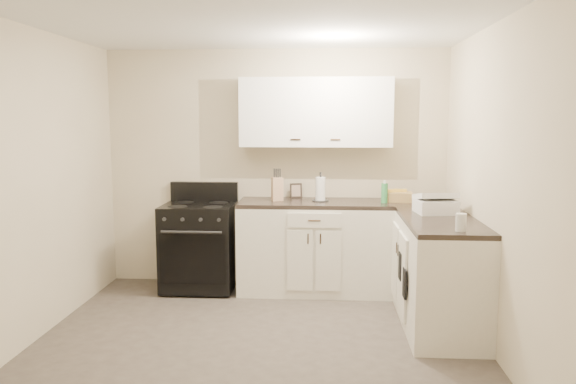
# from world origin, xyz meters

# --- Properties ---
(floor) EXTENTS (3.60, 3.60, 0.00)m
(floor) POSITION_xyz_m (0.00, 0.00, 0.00)
(floor) COLOR #473F38
(floor) RESTS_ON ground
(ceiling) EXTENTS (3.60, 3.60, 0.00)m
(ceiling) POSITION_xyz_m (0.00, 0.00, 2.50)
(ceiling) COLOR white
(ceiling) RESTS_ON wall_back
(wall_back) EXTENTS (3.60, 0.00, 3.60)m
(wall_back) POSITION_xyz_m (0.00, 1.80, 1.25)
(wall_back) COLOR beige
(wall_back) RESTS_ON ground
(wall_right) EXTENTS (0.00, 3.60, 3.60)m
(wall_right) POSITION_xyz_m (1.80, 0.00, 1.25)
(wall_right) COLOR beige
(wall_right) RESTS_ON ground
(wall_left) EXTENTS (0.00, 3.60, 3.60)m
(wall_left) POSITION_xyz_m (-1.80, 0.00, 1.25)
(wall_left) COLOR beige
(wall_left) RESTS_ON ground
(wall_front) EXTENTS (3.60, 0.00, 3.60)m
(wall_front) POSITION_xyz_m (0.00, -1.80, 1.25)
(wall_front) COLOR beige
(wall_front) RESTS_ON ground
(base_cabinets_back) EXTENTS (1.55, 0.60, 0.90)m
(base_cabinets_back) POSITION_xyz_m (0.43, 1.50, 0.45)
(base_cabinets_back) COLOR white
(base_cabinets_back) RESTS_ON floor
(base_cabinets_right) EXTENTS (0.60, 1.90, 0.90)m
(base_cabinets_right) POSITION_xyz_m (1.50, 0.85, 0.45)
(base_cabinets_right) COLOR white
(base_cabinets_right) RESTS_ON floor
(countertop_back) EXTENTS (1.55, 0.60, 0.04)m
(countertop_back) POSITION_xyz_m (0.43, 1.50, 0.92)
(countertop_back) COLOR black
(countertop_back) RESTS_ON base_cabinets_back
(countertop_right) EXTENTS (0.60, 1.90, 0.04)m
(countertop_right) POSITION_xyz_m (1.50, 0.85, 0.92)
(countertop_right) COLOR black
(countertop_right) RESTS_ON base_cabinets_right
(upper_cabinets) EXTENTS (1.55, 0.30, 0.70)m
(upper_cabinets) POSITION_xyz_m (0.43, 1.65, 1.84)
(upper_cabinets) COLOR white
(upper_cabinets) RESTS_ON wall_back
(stove) EXTENTS (0.73, 0.62, 0.88)m
(stove) POSITION_xyz_m (-0.77, 1.48, 0.46)
(stove) COLOR black
(stove) RESTS_ON floor
(knife_block) EXTENTS (0.13, 0.13, 0.24)m
(knife_block) POSITION_xyz_m (0.04, 1.53, 1.06)
(knife_block) COLOR tan
(knife_block) RESTS_ON countertop_back
(paper_towel) EXTENTS (0.11, 0.11, 0.25)m
(paper_towel) POSITION_xyz_m (0.48, 1.52, 1.06)
(paper_towel) COLOR white
(paper_towel) RESTS_ON countertop_back
(soap_bottle) EXTENTS (0.08, 0.08, 0.20)m
(soap_bottle) POSITION_xyz_m (1.12, 1.45, 1.04)
(soap_bottle) COLOR #39954D
(soap_bottle) RESTS_ON countertop_back
(picture_frame) EXTENTS (0.13, 0.07, 0.16)m
(picture_frame) POSITION_xyz_m (0.22, 1.73, 1.02)
(picture_frame) COLOR black
(picture_frame) RESTS_ON countertop_back
(wicker_basket) EXTENTS (0.30, 0.21, 0.10)m
(wicker_basket) POSITION_xyz_m (1.26, 1.54, 0.99)
(wicker_basket) COLOR #A78B4F
(wicker_basket) RESTS_ON countertop_right
(countertop_grill) EXTENTS (0.37, 0.35, 0.12)m
(countertop_grill) POSITION_xyz_m (1.51, 0.86, 1.00)
(countertop_grill) COLOR white
(countertop_grill) RESTS_ON countertop_right
(glass_jar) EXTENTS (0.09, 0.09, 0.13)m
(glass_jar) POSITION_xyz_m (1.54, 0.05, 1.01)
(glass_jar) COLOR silver
(glass_jar) RESTS_ON countertop_right
(oven_mitt_near) EXTENTS (0.02, 0.14, 0.24)m
(oven_mitt_near) POSITION_xyz_m (1.18, 0.32, 0.45)
(oven_mitt_near) COLOR black
(oven_mitt_near) RESTS_ON base_cabinets_right
(oven_mitt_far) EXTENTS (0.02, 0.13, 0.23)m
(oven_mitt_far) POSITION_xyz_m (1.18, 0.60, 0.52)
(oven_mitt_far) COLOR black
(oven_mitt_far) RESTS_ON base_cabinets_right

